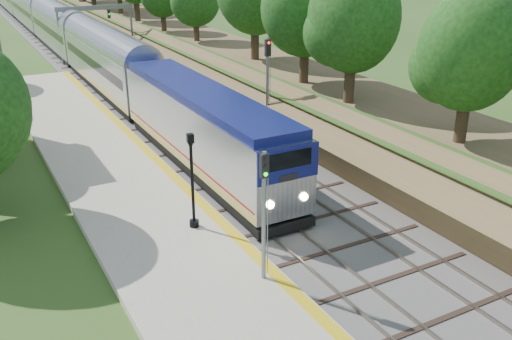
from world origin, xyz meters
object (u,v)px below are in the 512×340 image
train (45,21)px  signal_farside (268,78)px  lamppost_far (193,186)px  signal_platform (264,203)px  signal_gantry (95,18)px

train → signal_farside: signal_farside is taller
lamppost_far → signal_platform: size_ratio=0.85×
train → signal_farside: 51.15m
lamppost_far → signal_farside: size_ratio=0.67×
train → signal_platform: 66.61m
signal_platform → signal_farside: 18.24m
lamppost_far → signal_farside: (9.86, 10.36, 1.88)m
train → signal_farside: size_ratio=18.73×
signal_gantry → train: size_ratio=0.06×
signal_farside → train: bearing=97.0°
lamppost_far → signal_platform: (0.76, -5.44, 1.28)m
train → signal_platform: (-2.90, -66.53, 1.32)m
signal_gantry → lamppost_far: size_ratio=1.80×
train → signal_farside: bearing=-83.0°
train → signal_farside: (6.20, -50.73, 1.93)m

